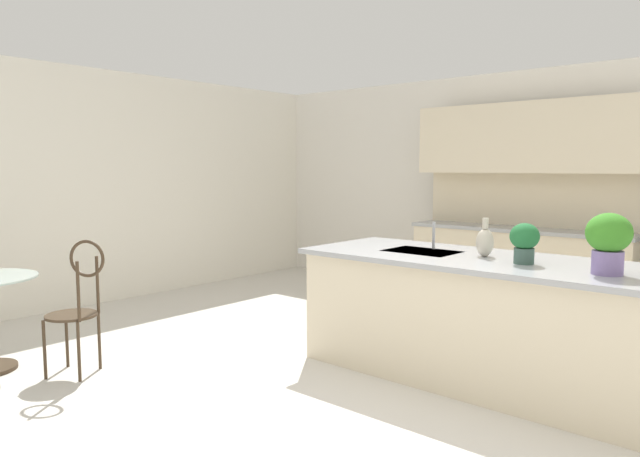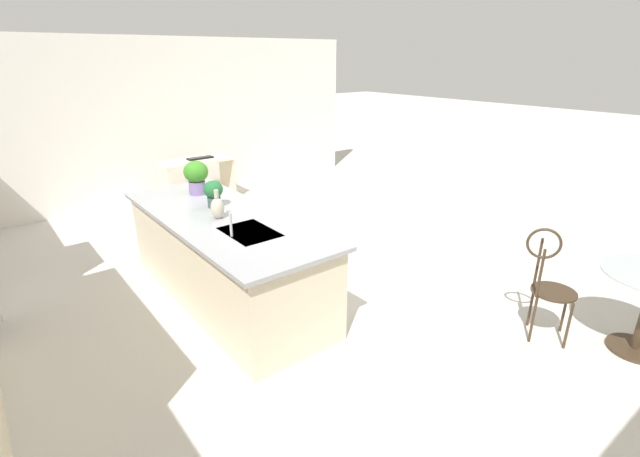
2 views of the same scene
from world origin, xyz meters
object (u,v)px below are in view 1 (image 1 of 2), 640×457
(potted_plant_counter_far, at_px, (609,239))
(potted_plant_counter_near, at_px, (524,241))
(chair_near_window, at_px, (78,301))
(vase_on_counter, at_px, (485,242))

(potted_plant_counter_far, xyz_separation_m, potted_plant_counter_near, (-0.55, 0.06, -0.06))
(chair_near_window, height_order, vase_on_counter, vase_on_counter)
(potted_plant_counter_far, bearing_deg, potted_plant_counter_near, 173.73)
(potted_plant_counter_far, height_order, vase_on_counter, potted_plant_counter_far)
(potted_plant_counter_far, bearing_deg, chair_near_window, -151.11)
(potted_plant_counter_far, distance_m, vase_on_counter, 0.93)
(potted_plant_counter_near, bearing_deg, chair_near_window, -145.51)
(potted_plant_counter_near, distance_m, vase_on_counter, 0.38)
(potted_plant_counter_far, height_order, potted_plant_counter_near, potted_plant_counter_far)
(chair_near_window, distance_m, potted_plant_counter_far, 3.74)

